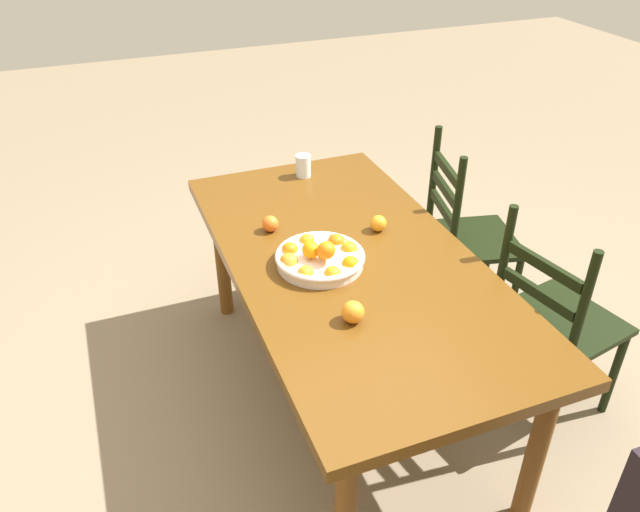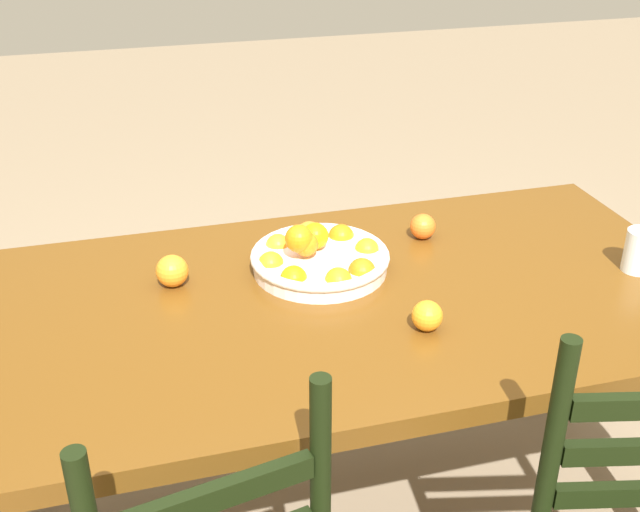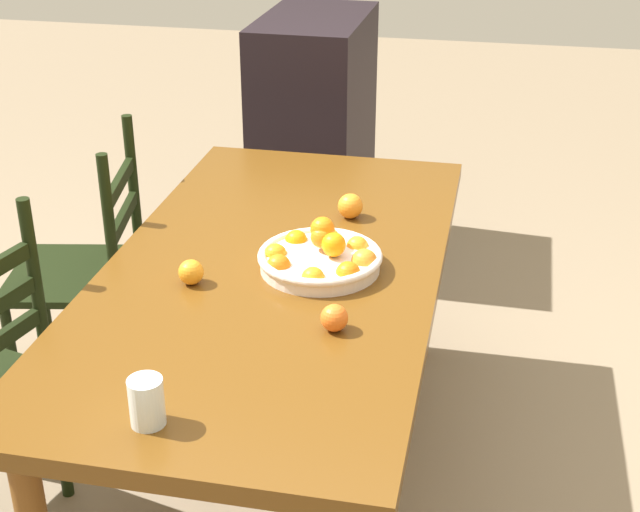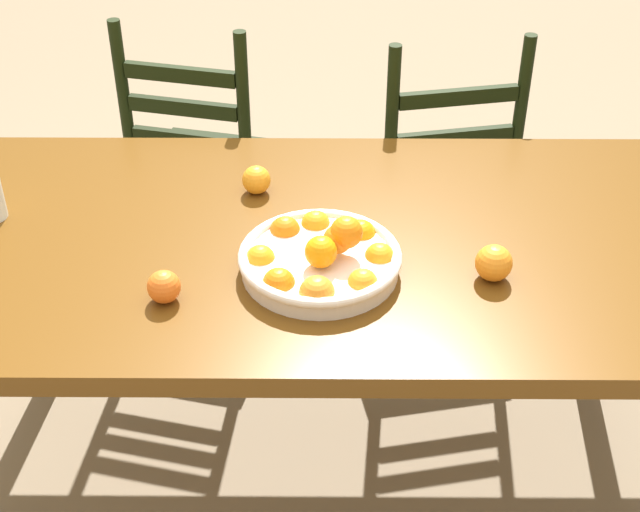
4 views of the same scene
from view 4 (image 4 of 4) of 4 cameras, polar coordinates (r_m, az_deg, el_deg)
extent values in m
plane|color=#827057|center=(2.53, -0.10, -12.90)|extent=(12.00, 12.00, 0.00)
cube|color=#5C3710|center=(2.05, -0.13, 0.69)|extent=(1.82, 0.93, 0.05)
cylinder|color=brown|center=(2.69, -17.48, -1.49)|extent=(0.07, 0.07, 0.70)
cylinder|color=brown|center=(2.68, 17.44, -1.62)|extent=(0.07, 0.07, 0.70)
cube|color=black|center=(2.89, 6.97, 5.33)|extent=(0.51, 0.51, 0.03)
cylinder|color=black|center=(3.21, 8.96, 3.67)|extent=(0.04, 0.04, 0.44)
cylinder|color=black|center=(3.12, 2.37, 3.03)|extent=(0.04, 0.04, 0.44)
cylinder|color=black|center=(2.92, 11.23, -0.18)|extent=(0.04, 0.04, 0.44)
cylinder|color=black|center=(2.82, 4.05, -1.01)|extent=(0.04, 0.04, 0.44)
cylinder|color=black|center=(2.67, 12.44, 8.47)|extent=(0.04, 0.04, 0.50)
cylinder|color=black|center=(2.56, 4.51, 7.94)|extent=(0.04, 0.04, 0.50)
cube|color=black|center=(2.63, 8.48, 7.40)|extent=(0.34, 0.09, 0.04)
cube|color=black|center=(2.57, 8.72, 9.88)|extent=(0.34, 0.09, 0.04)
cube|color=black|center=(2.92, -6.86, 5.58)|extent=(0.50, 0.50, 0.03)
cylinder|color=black|center=(3.14, -2.38, 3.17)|extent=(0.04, 0.04, 0.44)
cylinder|color=black|center=(3.24, -8.55, 3.93)|extent=(0.04, 0.04, 0.44)
cylinder|color=black|center=(2.85, -4.30, -0.60)|extent=(0.04, 0.04, 0.44)
cylinder|color=black|center=(2.97, -10.97, 0.36)|extent=(0.04, 0.04, 0.44)
cylinder|color=black|center=(2.59, -4.80, 8.49)|extent=(0.04, 0.04, 0.53)
cylinder|color=black|center=(2.71, -12.17, 9.13)|extent=(0.04, 0.04, 0.53)
cube|color=black|center=(2.68, -8.41, 7.29)|extent=(0.32, 0.10, 0.04)
cube|color=black|center=(2.64, -8.60, 9.23)|extent=(0.32, 0.10, 0.04)
cube|color=black|center=(2.59, -8.80, 11.23)|extent=(0.32, 0.10, 0.04)
cylinder|color=silver|center=(1.91, 0.00, -0.47)|extent=(0.33, 0.33, 0.04)
torus|color=silver|center=(1.90, 0.00, 0.03)|extent=(0.35, 0.35, 0.02)
sphere|color=orange|center=(1.91, 3.76, -0.10)|extent=(0.06, 0.06, 0.06)
sphere|color=orange|center=(1.98, 2.59, 1.37)|extent=(0.07, 0.07, 0.07)
sphere|color=orange|center=(2.01, -0.28, 1.97)|extent=(0.07, 0.07, 0.07)
sphere|color=orange|center=(1.99, -2.21, 1.57)|extent=(0.07, 0.07, 0.07)
sphere|color=orange|center=(1.90, -3.77, -0.22)|extent=(0.06, 0.06, 0.06)
sphere|color=orange|center=(1.83, -2.61, -1.79)|extent=(0.07, 0.07, 0.07)
sphere|color=orange|center=(1.80, -0.33, -2.37)|extent=(0.07, 0.07, 0.07)
sphere|color=orange|center=(1.83, 2.70, -1.76)|extent=(0.06, 0.06, 0.06)
sphere|color=orange|center=(1.87, 1.66, 1.49)|extent=(0.07, 0.07, 0.07)
sphere|color=orange|center=(1.88, 1.12, 1.06)|extent=(0.06, 0.06, 0.06)
sphere|color=orange|center=(1.85, 0.05, 0.27)|extent=(0.07, 0.07, 0.07)
sphere|color=orange|center=(1.85, -9.80, -1.92)|extent=(0.07, 0.07, 0.07)
sphere|color=orange|center=(1.92, 10.88, -0.43)|extent=(0.08, 0.08, 0.08)
sphere|color=orange|center=(2.18, -4.03, 4.80)|extent=(0.07, 0.07, 0.07)
camera|label=1|loc=(2.05, 73.85, 17.99)|focal=35.25mm
camera|label=2|loc=(3.25, 9.74, 31.73)|focal=44.32mm
camera|label=3|loc=(2.48, -68.34, 15.45)|focal=51.50mm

